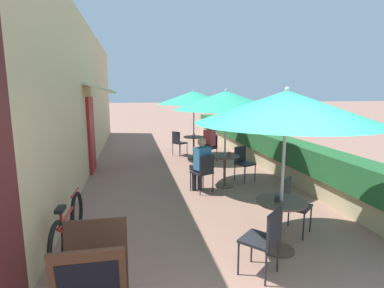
# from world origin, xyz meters

# --- Properties ---
(cafe_facade_wall) EXTENTS (0.98, 14.87, 4.20)m
(cafe_facade_wall) POSITION_xyz_m (-2.54, 7.30, 2.09)
(cafe_facade_wall) COLOR #D6B784
(cafe_facade_wall) RESTS_ON ground_plane
(planter_hedge) EXTENTS (0.60, 13.87, 1.01)m
(planter_hedge) POSITION_xyz_m (2.75, 7.33, 0.54)
(planter_hedge) COLOR tan
(planter_hedge) RESTS_ON ground_plane
(patio_table_near) EXTENTS (0.70, 0.70, 0.75)m
(patio_table_near) POSITION_xyz_m (0.75, 1.58, 0.51)
(patio_table_near) COLOR brown
(patio_table_near) RESTS_ON ground_plane
(patio_umbrella_near) EXTENTS (2.44, 2.44, 2.31)m
(patio_umbrella_near) POSITION_xyz_m (0.75, 1.58, 2.05)
(patio_umbrella_near) COLOR #B7B7BC
(patio_umbrella_near) RESTS_ON ground_plane
(cafe_chair_near_left) EXTENTS (0.56, 0.56, 0.87)m
(cafe_chair_near_left) POSITION_xyz_m (1.22, 2.09, 0.52)
(cafe_chair_near_left) COLOR #232328
(cafe_chair_near_left) RESTS_ON ground_plane
(cafe_chair_near_right) EXTENTS (0.56, 0.56, 0.87)m
(cafe_chair_near_right) POSITION_xyz_m (0.28, 1.07, 0.52)
(cafe_chair_near_right) COLOR #232328
(cafe_chair_near_right) RESTS_ON ground_plane
(coffee_cup_near) EXTENTS (0.07, 0.07, 0.09)m
(coffee_cup_near) POSITION_xyz_m (0.68, 1.57, 0.79)
(coffee_cup_near) COLOR #232328
(coffee_cup_near) RESTS_ON patio_table_near
(patio_table_mid) EXTENTS (0.70, 0.70, 0.75)m
(patio_table_mid) POSITION_xyz_m (0.88, 4.58, 0.51)
(patio_table_mid) COLOR brown
(patio_table_mid) RESTS_ON ground_plane
(patio_umbrella_mid) EXTENTS (2.44, 2.44, 2.31)m
(patio_umbrella_mid) POSITION_xyz_m (0.88, 4.58, 2.05)
(patio_umbrella_mid) COLOR #B7B7BC
(patio_umbrella_mid) RESTS_ON ground_plane
(cafe_chair_mid_left) EXTENTS (0.53, 0.53, 0.87)m
(cafe_chair_mid_left) POSITION_xyz_m (0.28, 4.23, 0.52)
(cafe_chair_mid_left) COLOR #232328
(cafe_chair_mid_left) RESTS_ON ground_plane
(seated_patron_mid_left) EXTENTS (0.46, 0.50, 1.25)m
(seated_patron_mid_left) POSITION_xyz_m (0.24, 4.33, 0.69)
(seated_patron_mid_left) COLOR #23232D
(seated_patron_mid_left) RESTS_ON ground_plane
(cafe_chair_mid_right) EXTENTS (0.53, 0.53, 0.87)m
(cafe_chair_mid_right) POSITION_xyz_m (1.48, 4.94, 0.52)
(cafe_chair_mid_right) COLOR #232328
(cafe_chair_mid_right) RESTS_ON ground_plane
(coffee_cup_mid) EXTENTS (0.07, 0.07, 0.09)m
(coffee_cup_mid) POSITION_xyz_m (0.98, 4.56, 0.79)
(coffee_cup_mid) COLOR #B73D3D
(coffee_cup_mid) RESTS_ON patio_table_mid
(patio_table_far) EXTENTS (0.70, 0.70, 0.75)m
(patio_table_far) POSITION_xyz_m (0.77, 7.70, 0.51)
(patio_table_far) COLOR brown
(patio_table_far) RESTS_ON ground_plane
(patio_umbrella_far) EXTENTS (2.44, 2.44, 2.31)m
(patio_umbrella_far) POSITION_xyz_m (0.77, 7.70, 2.05)
(patio_umbrella_far) COLOR #B7B7BC
(patio_umbrella_far) RESTS_ON ground_plane
(cafe_chair_far_left) EXTENTS (0.55, 0.55, 0.87)m
(cafe_chair_far_left) POSITION_xyz_m (1.22, 7.17, 0.52)
(cafe_chair_far_left) COLOR #232328
(cafe_chair_far_left) RESTS_ON ground_plane
(seated_patron_far_left) EXTENTS (0.51, 0.49, 1.25)m
(seated_patron_far_left) POSITION_xyz_m (1.13, 7.11, 0.69)
(seated_patron_far_left) COLOR #23232D
(seated_patron_far_left) RESTS_ON ground_plane
(cafe_chair_far_right) EXTENTS (0.55, 0.55, 0.87)m
(cafe_chair_far_right) POSITION_xyz_m (0.33, 8.23, 0.52)
(cafe_chair_far_right) COLOR #232328
(cafe_chair_far_right) RESTS_ON ground_plane
(coffee_cup_far) EXTENTS (0.07, 0.07, 0.09)m
(coffee_cup_far) POSITION_xyz_m (0.80, 7.78, 0.79)
(coffee_cup_far) COLOR #B73D3D
(coffee_cup_far) RESTS_ON patio_table_far
(bicycle_leaning) EXTENTS (0.14, 1.77, 0.75)m
(bicycle_leaning) POSITION_xyz_m (-2.20, 2.22, 0.35)
(bicycle_leaning) COLOR black
(bicycle_leaning) RESTS_ON ground_plane
(menu_board) EXTENTS (0.62, 0.64, 1.04)m
(menu_board) POSITION_xyz_m (-1.64, 0.49, 0.51)
(menu_board) COLOR #422819
(menu_board) RESTS_ON ground_plane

